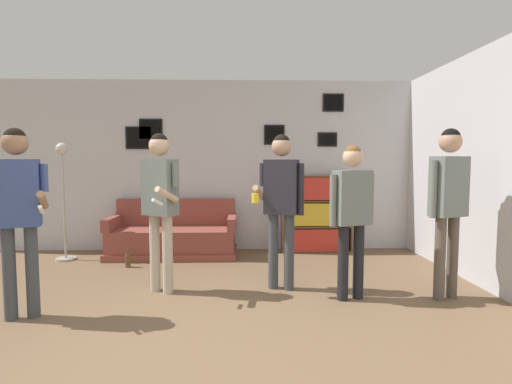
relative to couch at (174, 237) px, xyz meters
name	(u,v)px	position (x,y,z in m)	size (l,w,h in m)	color
ground_plane	(190,369)	(0.70, -3.35, -0.28)	(20.00, 20.00, 0.00)	brown
wall_back	(221,166)	(0.70, 0.42, 1.08)	(8.48, 0.08, 2.70)	silver
wall_right	(478,168)	(3.77, -1.48, 1.07)	(0.06, 6.14, 2.70)	silver
couch	(174,237)	(0.00, 0.00, 0.00)	(1.89, 0.80, 0.83)	brown
bookshelf	(317,214)	(2.21, 0.20, 0.32)	(1.09, 0.30, 1.21)	brown
floor_lamp	(63,190)	(-1.51, -0.24, 0.74)	(0.28, 0.28, 1.69)	#ADA89E
person_player_foreground_left	(18,202)	(-0.94, -2.42, 0.78)	(0.58, 0.42, 1.72)	#3D4247
person_player_foreground_center	(160,195)	(0.17, -1.71, 0.78)	(0.44, 0.60, 1.72)	#B7AD99
person_watcher_holding_cup	(281,194)	(1.48, -1.65, 0.78)	(0.57, 0.39, 1.72)	#3D4247
person_spectator_near_bookshelf	(352,207)	(2.17, -2.00, 0.68)	(0.48, 0.29, 1.59)	black
person_spectator_far_right	(449,194)	(3.16, -2.01, 0.81)	(0.47, 0.32, 1.75)	brown
bottle_on_floor	(128,260)	(-0.50, -0.68, -0.18)	(0.07, 0.07, 0.25)	brown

